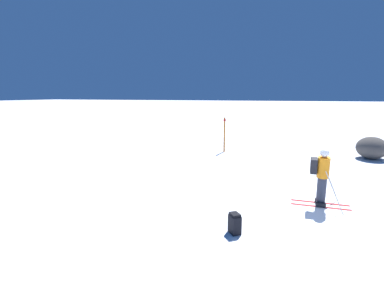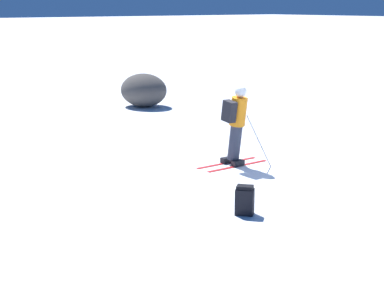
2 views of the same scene
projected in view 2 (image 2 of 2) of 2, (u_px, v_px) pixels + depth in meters
ground_plane at (251, 170)px, 13.57m from camera, size 300.00×300.00×0.00m
skier at (236, 121)px, 13.68m from camera, size 1.29×1.66×1.79m
spare_backpack at (245, 200)px, 10.65m from camera, size 0.37×0.36×0.50m
exposed_boulder_0 at (144, 90)px, 21.85m from camera, size 1.74×1.48×1.13m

